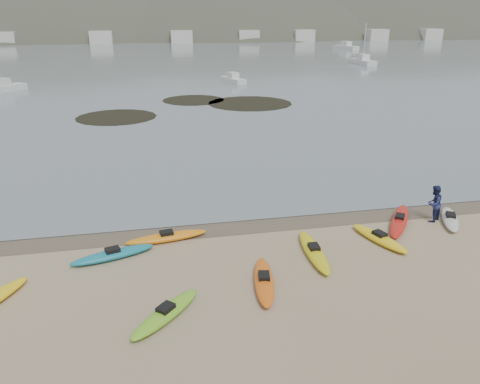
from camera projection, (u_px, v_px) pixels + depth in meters
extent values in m
plane|color=tan|center=(240.00, 222.00, 22.10)|extent=(600.00, 600.00, 0.00)
plane|color=brown|center=(241.00, 224.00, 21.82)|extent=(60.00, 60.00, 0.00)
plane|color=slate|center=(145.00, 29.00, 296.65)|extent=(1200.00, 1200.00, 0.00)
ellipsoid|color=#75C226|center=(166.00, 313.00, 15.04)|extent=(2.70, 2.82, 0.34)
ellipsoid|color=silver|center=(450.00, 219.00, 21.96)|extent=(1.99, 2.91, 0.34)
ellipsoid|color=teal|center=(113.00, 255.00, 18.72)|extent=(3.43, 1.68, 0.34)
ellipsoid|color=yellow|center=(314.00, 251.00, 18.97)|extent=(0.96, 3.82, 0.34)
ellipsoid|color=yellow|center=(379.00, 238.00, 20.09)|extent=(1.62, 3.22, 0.34)
ellipsoid|color=red|center=(399.00, 221.00, 21.79)|extent=(2.93, 3.74, 0.34)
ellipsoid|color=orange|center=(167.00, 237.00, 20.18)|extent=(3.64, 1.24, 0.34)
ellipsoid|color=orange|center=(264.00, 281.00, 16.87)|extent=(1.32, 3.43, 0.34)
imported|color=navy|center=(434.00, 204.00, 21.87)|extent=(1.09, 1.03, 1.77)
cylinder|color=black|center=(116.00, 117.00, 44.25)|extent=(7.53, 7.53, 0.04)
cylinder|color=black|center=(250.00, 103.00, 51.07)|extent=(9.17, 9.17, 0.04)
cylinder|color=black|center=(193.00, 100.00, 52.97)|extent=(6.99, 6.99, 0.04)
cube|color=silver|center=(2.00, 88.00, 58.53)|extent=(5.28, 5.95, 0.87)
cube|color=silver|center=(233.00, 80.00, 66.52)|extent=(3.15, 5.62, 0.76)
cube|color=silver|center=(363.00, 62.00, 90.22)|extent=(2.46, 7.56, 1.05)
cube|color=silver|center=(346.00, 47.00, 128.21)|extent=(4.63, 8.64, 1.16)
ellipsoid|color=#384235|center=(44.00, 82.00, 198.55)|extent=(220.00, 120.00, 80.00)
ellipsoid|color=#384235|center=(231.00, 73.00, 208.00)|extent=(200.00, 110.00, 68.00)
ellipsoid|color=#384235|center=(395.00, 70.00, 233.72)|extent=(230.00, 130.00, 76.00)
cube|color=beige|center=(16.00, 38.00, 146.21)|extent=(7.00, 5.00, 4.00)
cube|color=beige|center=(95.00, 38.00, 150.71)|extent=(7.00, 5.00, 4.00)
cube|color=beige|center=(170.00, 37.00, 155.21)|extent=(7.00, 5.00, 4.00)
cube|color=beige|center=(241.00, 36.00, 159.71)|extent=(7.00, 5.00, 4.00)
cube|color=beige|center=(308.00, 36.00, 164.20)|extent=(7.00, 5.00, 4.00)
cube|color=beige|center=(371.00, 35.00, 168.70)|extent=(7.00, 5.00, 4.00)
cube|color=beige|center=(431.00, 35.00, 173.20)|extent=(7.00, 5.00, 4.00)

